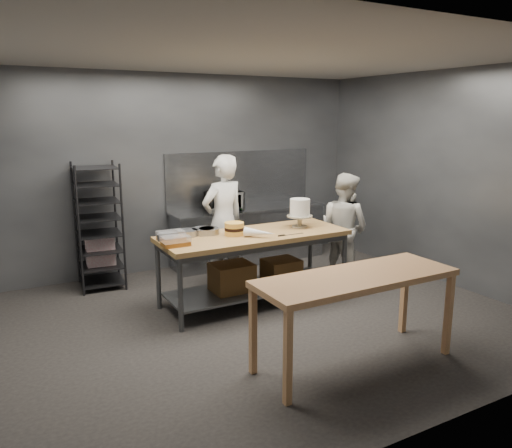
{
  "coord_description": "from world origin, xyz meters",
  "views": [
    {
      "loc": [
        -2.75,
        -4.86,
        2.36
      ],
      "look_at": [
        0.17,
        0.45,
        1.05
      ],
      "focal_mm": 35.0,
      "sensor_mm": 36.0,
      "label": 1
    }
  ],
  "objects_px": {
    "microwave": "(224,201)",
    "layer_cake": "(234,229)",
    "chef_right": "(344,227)",
    "frosted_cake_stand": "(300,209)",
    "work_table": "(254,260)",
    "speed_rack": "(99,227)",
    "near_counter": "(356,284)",
    "chef_behind": "(223,222)"
  },
  "relations": [
    {
      "from": "microwave",
      "to": "layer_cake",
      "type": "relative_size",
      "value": 2.26
    },
    {
      "from": "chef_right",
      "to": "frosted_cake_stand",
      "type": "xyz_separation_m",
      "value": [
        -0.88,
        -0.16,
        0.37
      ]
    },
    {
      "from": "work_table",
      "to": "layer_cake",
      "type": "xyz_separation_m",
      "value": [
        -0.26,
        0.03,
        0.43
      ]
    },
    {
      "from": "speed_rack",
      "to": "layer_cake",
      "type": "relative_size",
      "value": 7.29
    },
    {
      "from": "near_counter",
      "to": "frosted_cake_stand",
      "type": "height_order",
      "value": "frosted_cake_stand"
    },
    {
      "from": "work_table",
      "to": "near_counter",
      "type": "distance_m",
      "value": 1.91
    },
    {
      "from": "chef_behind",
      "to": "layer_cake",
      "type": "bearing_deg",
      "value": 62.65
    },
    {
      "from": "layer_cake",
      "to": "work_table",
      "type": "bearing_deg",
      "value": -7.12
    },
    {
      "from": "chef_right",
      "to": "microwave",
      "type": "height_order",
      "value": "chef_right"
    },
    {
      "from": "speed_rack",
      "to": "work_table",
      "type": "bearing_deg",
      "value": -45.3
    },
    {
      "from": "speed_rack",
      "to": "frosted_cake_stand",
      "type": "bearing_deg",
      "value": -34.58
    },
    {
      "from": "speed_rack",
      "to": "layer_cake",
      "type": "distance_m",
      "value": 2.05
    },
    {
      "from": "microwave",
      "to": "work_table",
      "type": "bearing_deg",
      "value": -102.68
    },
    {
      "from": "near_counter",
      "to": "speed_rack",
      "type": "height_order",
      "value": "speed_rack"
    },
    {
      "from": "near_counter",
      "to": "microwave",
      "type": "height_order",
      "value": "microwave"
    },
    {
      "from": "near_counter",
      "to": "speed_rack",
      "type": "distance_m",
      "value": 3.86
    },
    {
      "from": "chef_right",
      "to": "microwave",
      "type": "bearing_deg",
      "value": 23.09
    },
    {
      "from": "speed_rack",
      "to": "frosted_cake_stand",
      "type": "height_order",
      "value": "speed_rack"
    },
    {
      "from": "near_counter",
      "to": "speed_rack",
      "type": "xyz_separation_m",
      "value": [
        -1.65,
        3.49,
        0.04
      ]
    },
    {
      "from": "chef_right",
      "to": "frosted_cake_stand",
      "type": "relative_size",
      "value": 4.16
    },
    {
      "from": "near_counter",
      "to": "chef_behind",
      "type": "distance_m",
      "value": 2.68
    },
    {
      "from": "speed_rack",
      "to": "chef_behind",
      "type": "distance_m",
      "value": 1.73
    },
    {
      "from": "work_table",
      "to": "chef_right",
      "type": "height_order",
      "value": "chef_right"
    },
    {
      "from": "work_table",
      "to": "microwave",
      "type": "bearing_deg",
      "value": 77.32
    },
    {
      "from": "frosted_cake_stand",
      "to": "chef_behind",
      "type": "bearing_deg",
      "value": 134.65
    },
    {
      "from": "frosted_cake_stand",
      "to": "layer_cake",
      "type": "xyz_separation_m",
      "value": [
        -0.96,
        0.01,
        -0.16
      ]
    },
    {
      "from": "speed_rack",
      "to": "chef_behind",
      "type": "bearing_deg",
      "value": -27.88
    },
    {
      "from": "microwave",
      "to": "chef_right",
      "type": "bearing_deg",
      "value": -51.19
    },
    {
      "from": "near_counter",
      "to": "frosted_cake_stand",
      "type": "distance_m",
      "value": 2.04
    },
    {
      "from": "speed_rack",
      "to": "chef_right",
      "type": "height_order",
      "value": "speed_rack"
    },
    {
      "from": "near_counter",
      "to": "layer_cake",
      "type": "height_order",
      "value": "layer_cake"
    },
    {
      "from": "chef_behind",
      "to": "chef_right",
      "type": "xyz_separation_m",
      "value": [
        1.64,
        -0.61,
        -0.14
      ]
    },
    {
      "from": "work_table",
      "to": "chef_right",
      "type": "relative_size",
      "value": 1.52
    },
    {
      "from": "microwave",
      "to": "layer_cake",
      "type": "height_order",
      "value": "microwave"
    },
    {
      "from": "chef_behind",
      "to": "frosted_cake_stand",
      "type": "xyz_separation_m",
      "value": [
        0.76,
        -0.77,
        0.23
      ]
    },
    {
      "from": "speed_rack",
      "to": "chef_behind",
      "type": "height_order",
      "value": "chef_behind"
    },
    {
      "from": "chef_right",
      "to": "frosted_cake_stand",
      "type": "height_order",
      "value": "chef_right"
    },
    {
      "from": "work_table",
      "to": "frosted_cake_stand",
      "type": "relative_size",
      "value": 6.34
    },
    {
      "from": "work_table",
      "to": "speed_rack",
      "type": "relative_size",
      "value": 1.37
    },
    {
      "from": "speed_rack",
      "to": "chef_right",
      "type": "bearing_deg",
      "value": -24.15
    },
    {
      "from": "chef_behind",
      "to": "chef_right",
      "type": "relative_size",
      "value": 1.18
    },
    {
      "from": "frosted_cake_stand",
      "to": "speed_rack",
      "type": "bearing_deg",
      "value": 145.42
    }
  ]
}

